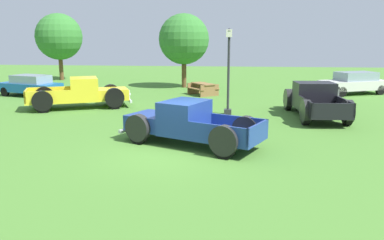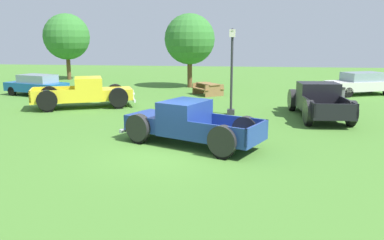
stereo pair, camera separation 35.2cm
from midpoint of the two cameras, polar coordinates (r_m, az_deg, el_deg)
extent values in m
plane|color=#477A2D|center=(13.01, -2.41, -4.67)|extent=(80.00, 80.00, 0.00)
cube|color=navy|center=(14.62, -5.01, -0.16)|extent=(2.03, 2.04, 0.56)
cube|color=silver|center=(15.10, -7.36, 0.18)|extent=(0.64, 1.28, 0.47)
sphere|color=silver|center=(14.62, -8.85, -0.14)|extent=(0.20, 0.20, 0.20)
sphere|color=silver|center=(15.55, -5.86, 0.66)|extent=(0.20, 0.20, 0.20)
cube|color=navy|center=(13.75, -0.33, 0.42)|extent=(1.91, 2.09, 1.17)
cube|color=#8C9EA8|center=(14.04, -2.46, 1.71)|extent=(0.65, 1.34, 0.51)
cube|color=navy|center=(13.04, 6.05, -2.69)|extent=(2.64, 2.43, 0.10)
cube|color=navy|center=(12.26, 4.39, -2.01)|extent=(1.96, 0.97, 0.56)
cube|color=navy|center=(13.67, 7.59, -0.63)|extent=(1.96, 0.97, 0.56)
cube|color=navy|center=(12.56, 10.26, -1.84)|extent=(0.79, 1.57, 0.56)
cylinder|color=black|center=(14.03, -7.10, -1.88)|extent=(0.79, 0.53, 0.77)
cylinder|color=#B7B7BC|center=(14.02, -7.13, -1.89)|extent=(0.38, 0.35, 0.31)
cylinder|color=black|center=(13.99, -7.12, -1.11)|extent=(1.00, 0.67, 0.97)
cylinder|color=black|center=(15.34, -3.06, -0.62)|extent=(0.79, 0.53, 0.77)
cylinder|color=#B7B7BC|center=(15.35, -3.04, -0.61)|extent=(0.38, 0.35, 0.31)
cylinder|color=black|center=(15.30, -3.07, 0.09)|extent=(1.00, 0.67, 0.97)
cylinder|color=black|center=(12.21, 5.31, -3.93)|extent=(0.79, 0.53, 0.77)
cylinder|color=#B7B7BC|center=(12.20, 5.29, -3.95)|extent=(0.38, 0.35, 0.31)
cylinder|color=black|center=(12.16, 5.33, -3.05)|extent=(1.00, 0.67, 0.97)
cylinder|color=black|center=(13.70, 8.59, -2.27)|extent=(0.79, 0.53, 0.77)
cylinder|color=#B7B7BC|center=(13.71, 8.60, -2.26)|extent=(0.38, 0.35, 0.31)
cylinder|color=black|center=(13.65, 8.61, -1.47)|extent=(1.00, 0.67, 0.97)
cube|color=silver|center=(15.19, -7.45, -0.98)|extent=(0.87, 1.72, 0.12)
cube|color=yellow|center=(21.96, -10.48, 3.83)|extent=(2.11, 2.13, 0.59)
cube|color=silver|center=(22.05, -8.35, 3.94)|extent=(0.64, 1.37, 0.49)
sphere|color=silver|center=(22.68, -8.63, 4.22)|extent=(0.21, 0.21, 0.21)
sphere|color=silver|center=(21.40, -8.18, 3.78)|extent=(0.21, 0.21, 0.21)
cube|color=yellow|center=(21.83, -14.43, 4.46)|extent=(1.98, 2.19, 1.23)
cube|color=#8C9EA8|center=(21.82, -12.76, 5.25)|extent=(0.65, 1.43, 0.54)
cube|color=yellow|center=(21.94, -19.10, 2.73)|extent=(2.77, 2.53, 0.11)
cube|color=yellow|center=(22.73, -19.05, 3.92)|extent=(2.09, 0.97, 0.59)
cube|color=yellow|center=(21.05, -19.28, 3.31)|extent=(2.09, 0.97, 0.59)
cube|color=yellow|center=(21.98, -21.97, 3.45)|extent=(0.79, 1.67, 0.59)
cylinder|color=black|center=(22.88, -10.68, 3.40)|extent=(0.84, 0.54, 0.81)
cylinder|color=#B7B7BC|center=(22.89, -10.68, 3.41)|extent=(0.40, 0.36, 0.32)
cylinder|color=black|center=(22.85, -10.70, 3.91)|extent=(1.06, 0.68, 1.02)
cylinder|color=black|center=(21.12, -10.22, 2.72)|extent=(0.84, 0.54, 0.81)
cylinder|color=#B7B7BC|center=(21.11, -10.22, 2.72)|extent=(0.40, 0.36, 0.32)
cylinder|color=black|center=(21.08, -10.24, 3.27)|extent=(1.06, 0.68, 1.02)
cylinder|color=black|center=(22.85, -19.64, 2.90)|extent=(0.84, 0.54, 0.81)
cylinder|color=#B7B7BC|center=(22.86, -19.64, 2.90)|extent=(0.40, 0.36, 0.32)
cylinder|color=black|center=(22.82, -19.68, 3.41)|extent=(1.06, 0.68, 1.02)
cylinder|color=black|center=(21.08, -19.93, 2.18)|extent=(0.84, 0.54, 0.81)
cylinder|color=#B7B7BC|center=(21.07, -19.94, 2.17)|extent=(0.40, 0.36, 0.32)
cylinder|color=black|center=(21.05, -19.97, 2.73)|extent=(1.06, 0.68, 1.02)
cube|color=silver|center=(22.10, -8.22, 3.08)|extent=(0.87, 1.83, 0.13)
cube|color=black|center=(21.07, 17.29, 3.16)|extent=(1.74, 1.72, 0.59)
cube|color=silver|center=(21.86, 16.78, 3.49)|extent=(1.46, 0.18, 0.49)
sphere|color=silver|center=(21.70, 15.13, 3.60)|extent=(0.21, 0.21, 0.21)
sphere|color=silver|center=(22.00, 18.44, 3.51)|extent=(0.21, 0.21, 0.21)
cube|color=black|center=(19.60, 18.39, 3.41)|extent=(1.89, 1.52, 1.23)
cube|color=#8C9EA8|center=(20.19, 17.96, 4.45)|extent=(1.54, 0.16, 0.54)
cube|color=black|center=(17.97, 19.76, 0.78)|extent=(1.95, 2.37, 0.11)
cube|color=black|center=(17.68, 17.19, 1.93)|extent=(0.26, 2.24, 0.59)
cube|color=black|center=(18.17, 22.40, 1.81)|extent=(0.26, 2.24, 0.59)
cube|color=black|center=(16.89, 20.86, 1.23)|extent=(1.79, 0.22, 0.59)
cylinder|color=black|center=(20.92, 14.86, 2.42)|extent=(0.30, 0.83, 0.81)
cylinder|color=#B7B7BC|center=(20.92, 14.83, 2.42)|extent=(0.28, 0.34, 0.32)
cylinder|color=black|center=(20.89, 14.89, 2.98)|extent=(0.38, 1.05, 1.02)
cylinder|color=black|center=(21.36, 19.58, 2.32)|extent=(0.30, 0.83, 0.81)
cylinder|color=#B7B7BC|center=(21.36, 19.60, 2.32)|extent=(0.28, 0.34, 0.32)
cylinder|color=black|center=(21.32, 19.61, 2.86)|extent=(0.38, 1.05, 1.02)
cylinder|color=black|center=(17.49, 17.17, 0.48)|extent=(0.30, 0.83, 0.81)
cylinder|color=#B7B7BC|center=(17.48, 17.14, 0.49)|extent=(0.28, 0.34, 0.32)
cylinder|color=black|center=(17.45, 17.21, 1.14)|extent=(0.38, 1.05, 1.02)
cylinder|color=black|center=(18.01, 22.71, 0.41)|extent=(0.30, 0.83, 0.81)
cylinder|color=#B7B7BC|center=(18.01, 22.74, 0.41)|extent=(0.28, 0.34, 0.32)
cylinder|color=black|center=(17.97, 22.77, 1.05)|extent=(0.38, 1.05, 1.02)
cube|color=silver|center=(21.95, 16.70, 2.64)|extent=(1.95, 0.26, 0.13)
cube|color=silver|center=(28.29, 23.68, 4.66)|extent=(4.81, 3.42, 0.61)
cube|color=#7F939E|center=(28.33, 24.02, 5.82)|extent=(2.89, 2.38, 0.56)
cylinder|color=black|center=(26.77, 22.19, 3.76)|extent=(0.67, 0.44, 0.65)
cylinder|color=black|center=(28.05, 20.19, 4.25)|extent=(0.67, 0.44, 0.65)
cylinder|color=black|center=(29.91, 24.93, 4.30)|extent=(0.67, 0.44, 0.65)
cube|color=#195699|center=(27.50, -21.44, 4.55)|extent=(4.42, 2.80, 0.56)
cube|color=#7F939E|center=(27.34, -21.32, 5.65)|extent=(2.61, 2.02, 0.51)
cylinder|color=black|center=(28.05, -24.48, 3.86)|extent=(0.63, 0.35, 0.60)
cylinder|color=black|center=(29.04, -22.28, 4.28)|extent=(0.63, 0.35, 0.60)
cylinder|color=black|center=(26.02, -20.41, 3.63)|extent=(0.63, 0.35, 0.60)
cylinder|color=black|center=(27.09, -18.20, 4.08)|extent=(0.63, 0.35, 0.60)
cube|color=#2D2D33|center=(19.40, 6.21, 1.19)|extent=(0.36, 0.36, 0.25)
cylinder|color=#2D2D33|center=(19.14, 6.34, 6.71)|extent=(0.12, 0.12, 3.50)
cube|color=#F2EACC|center=(19.07, 6.47, 12.49)|extent=(0.28, 0.28, 0.36)
cone|color=#2D2D33|center=(19.07, 6.49, 13.03)|extent=(0.32, 0.32, 0.14)
cube|color=olive|center=(25.85, 2.72, 5.32)|extent=(1.73, 1.92, 0.06)
cube|color=olive|center=(25.57, 1.58, 4.58)|extent=(1.31, 1.60, 0.05)
cube|color=olive|center=(26.21, 3.83, 4.74)|extent=(1.31, 1.60, 0.05)
cube|color=olive|center=(26.57, 1.79, 4.69)|extent=(1.16, 0.91, 0.75)
cube|color=olive|center=(25.23, 3.69, 4.29)|extent=(1.16, 0.91, 0.75)
cylinder|color=#4C4C51|center=(23.94, 21.14, 3.22)|extent=(0.56, 0.56, 0.85)
cylinder|color=black|center=(23.88, 21.22, 4.35)|extent=(0.59, 0.59, 0.10)
cylinder|color=brown|center=(37.18, -17.32, 7.42)|extent=(0.36, 0.36, 2.30)
sphere|color=#33752D|center=(37.09, -17.58, 11.53)|extent=(4.05, 4.05, 4.05)
cylinder|color=brown|center=(29.90, 0.01, 6.91)|extent=(0.36, 0.36, 2.21)
sphere|color=#33752D|center=(29.78, 0.01, 11.74)|extent=(3.77, 3.77, 3.77)
camera|label=1|loc=(0.18, -89.26, 0.16)|focal=36.50mm
camera|label=2|loc=(0.18, 90.74, -0.16)|focal=36.50mm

